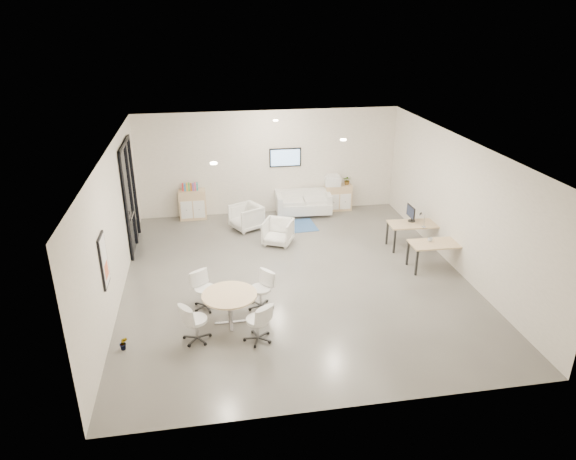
% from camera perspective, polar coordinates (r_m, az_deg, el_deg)
% --- Properties ---
extents(room_shell, '(9.60, 10.60, 4.80)m').
position_cam_1_polar(room_shell, '(11.72, 0.82, 1.68)').
color(room_shell, '#585550').
rests_on(room_shell, ground).
extents(glass_door, '(0.09, 1.90, 2.85)m').
position_cam_1_polar(glass_door, '(14.08, -17.18, 3.92)').
color(glass_door, black).
rests_on(glass_door, room_shell).
extents(artwork, '(0.05, 0.54, 1.04)m').
position_cam_1_polar(artwork, '(10.30, -19.78, -3.26)').
color(artwork, black).
rests_on(artwork, room_shell).
extents(wall_tv, '(0.98, 0.06, 0.58)m').
position_cam_1_polar(wall_tv, '(15.94, -0.31, 8.07)').
color(wall_tv, black).
rests_on(wall_tv, room_shell).
extents(ceiling_spots, '(3.14, 4.14, 0.03)m').
position_cam_1_polar(ceiling_spots, '(12.01, -0.82, 10.10)').
color(ceiling_spots, '#FFEAC6').
rests_on(ceiling_spots, room_shell).
extents(sideboard_left, '(0.81, 0.42, 0.91)m').
position_cam_1_polar(sideboard_left, '(15.95, -10.54, 2.79)').
color(sideboard_left, tan).
rests_on(sideboard_left, room_shell).
extents(sideboard_right, '(0.83, 0.40, 0.83)m').
position_cam_1_polar(sideboard_right, '(16.50, 5.58, 3.63)').
color(sideboard_right, tan).
rests_on(sideboard_right, room_shell).
extents(books, '(0.47, 0.14, 0.22)m').
position_cam_1_polar(books, '(15.77, -10.84, 4.72)').
color(books, red).
rests_on(books, sideboard_left).
extents(printer, '(0.53, 0.46, 0.34)m').
position_cam_1_polar(printer, '(16.27, 4.98, 5.52)').
color(printer, white).
rests_on(printer, sideboard_right).
extents(loveseat, '(1.74, 0.95, 0.63)m').
position_cam_1_polar(loveseat, '(16.09, 1.70, 2.94)').
color(loveseat, silver).
rests_on(loveseat, room_shell).
extents(blue_rug, '(1.60, 1.13, 0.01)m').
position_cam_1_polar(blue_rug, '(15.23, 0.19, 0.39)').
color(blue_rug, '#315A97').
rests_on(blue_rug, room_shell).
extents(armchair_left, '(1.01, 1.03, 0.81)m').
position_cam_1_polar(armchair_left, '(14.98, -4.67, 1.56)').
color(armchair_left, silver).
rests_on(armchair_left, room_shell).
extents(armchair_right, '(0.96, 0.94, 0.76)m').
position_cam_1_polar(armchair_right, '(13.98, -1.12, -0.10)').
color(armchair_right, silver).
rests_on(armchair_right, room_shell).
extents(desk_rear, '(1.36, 0.74, 0.69)m').
position_cam_1_polar(desk_rear, '(14.09, 13.77, 0.46)').
color(desk_rear, tan).
rests_on(desk_rear, room_shell).
extents(desk_front, '(1.32, 0.68, 0.68)m').
position_cam_1_polar(desk_front, '(13.06, 16.21, -1.66)').
color(desk_front, tan).
rests_on(desk_front, room_shell).
extents(monitor, '(0.20, 0.50, 0.44)m').
position_cam_1_polar(monitor, '(14.09, 13.50, 1.83)').
color(monitor, black).
rests_on(monitor, desk_rear).
extents(round_table, '(1.11, 1.11, 0.68)m').
position_cam_1_polar(round_table, '(10.44, -6.51, -7.50)').
color(round_table, tan).
rests_on(round_table, room_shell).
extents(meeting_chairs, '(2.17, 2.17, 0.82)m').
position_cam_1_polar(meeting_chairs, '(10.53, -6.47, -8.35)').
color(meeting_chairs, white).
rests_on(meeting_chairs, room_shell).
extents(plant_cabinet, '(0.35, 0.37, 0.23)m').
position_cam_1_polar(plant_cabinet, '(16.40, 6.61, 5.42)').
color(plant_cabinet, '#3F7F3F').
rests_on(plant_cabinet, sideboard_right).
extents(plant_floor, '(0.17, 0.29, 0.13)m').
position_cam_1_polar(plant_floor, '(10.38, -17.76, -12.24)').
color(plant_floor, '#3F7F3F').
rests_on(plant_floor, room_shell).
extents(cup, '(0.13, 0.11, 0.12)m').
position_cam_1_polar(cup, '(13.04, 15.52, -1.00)').
color(cup, white).
rests_on(cup, desk_front).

